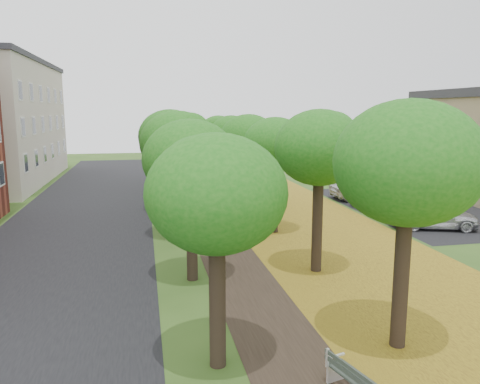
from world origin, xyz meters
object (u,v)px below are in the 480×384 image
car_silver (434,215)px  car_red (401,205)px  bench (358,382)px  car_grey (381,195)px  car_white (367,189)px

car_silver → car_red: size_ratio=1.17×
car_silver → car_red: (0.00, 3.25, -0.13)m
bench → car_grey: size_ratio=0.41×
bench → car_grey: car_grey is taller
car_grey → car_white: (0.07, 2.14, 0.06)m
car_red → car_white: car_white is taller
car_silver → car_white: (0.48, 8.47, -0.02)m
car_silver → car_grey: size_ratio=0.97×
car_red → car_silver: bearing=158.8°
car_grey → car_white: size_ratio=0.87×
bench → car_red: 19.33m
car_red → car_grey: 3.11m
car_white → car_grey: bearing=178.3°
car_silver → car_red: bearing=18.1°
car_silver → car_grey: 6.34m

